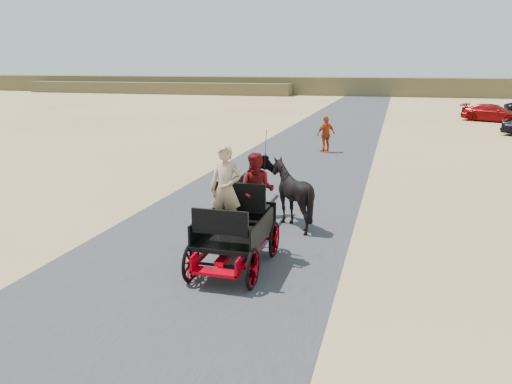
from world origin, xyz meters
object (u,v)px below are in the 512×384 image
(carriage, at_px, (235,250))
(horse_right, at_px, (291,194))
(pedestrian, at_px, (326,134))
(car_c, at_px, (493,113))
(horse_left, at_px, (250,191))

(carriage, bearing_deg, horse_right, 79.61)
(horse_right, bearing_deg, carriage, 79.61)
(carriage, relative_size, pedestrian, 1.39)
(pedestrian, bearing_deg, carriage, 46.38)
(horse_right, xyz_separation_m, car_c, (9.24, 27.97, -0.22))
(carriage, height_order, pedestrian, pedestrian)
(horse_right, height_order, pedestrian, pedestrian)
(carriage, distance_m, car_c, 32.49)
(horse_left, bearing_deg, car_c, -110.29)
(horse_left, height_order, pedestrian, pedestrian)
(car_c, bearing_deg, pedestrian, 173.23)
(horse_left, bearing_deg, pedestrian, -91.97)
(horse_left, bearing_deg, horse_right, -180.00)
(carriage, height_order, horse_left, horse_left)
(carriage, xyz_separation_m, car_c, (9.79, 30.97, 0.27))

